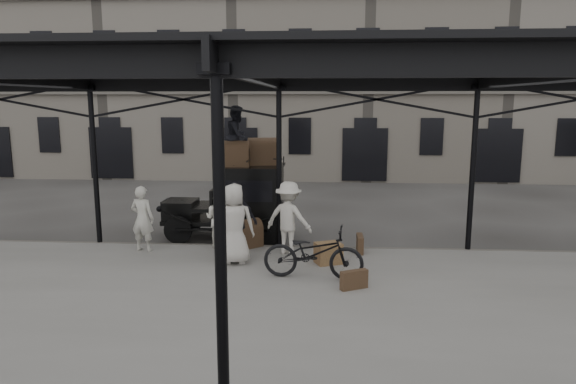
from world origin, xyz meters
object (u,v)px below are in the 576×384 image
Objects in this scene: steamer_trunk_platform at (245,236)px; steamer_trunk_roof_near at (235,156)px; taxi at (240,198)px; porter_left at (142,219)px; porter_official at (236,221)px; bicycle at (313,253)px.

steamer_trunk_roof_near is at bearing 67.70° from steamer_trunk_platform.
steamer_trunk_platform is (0.35, -1.41, -0.74)m from taxi.
taxi is 4.29× the size of steamer_trunk_platform.
steamer_trunk_platform is at bearing -76.27° from taxi.
taxi is 2.97m from porter_left.
steamer_trunk_platform is (0.06, 1.04, -0.65)m from porter_official.
taxi is 4.41× the size of steamer_trunk_roof_near.
porter_official is at bearing -80.77° from steamer_trunk_roof_near.
porter_left is at bearing 148.89° from steamer_trunk_platform.
porter_left is at bearing 6.00° from porter_official.
taxi is 1.31m from steamer_trunk_roof_near.
porter_left is at bearing -142.32° from steamer_trunk_roof_near.
steamer_trunk_platform is (2.59, 0.52, -0.55)m from porter_left.
taxi is 4.37m from bicycle.
taxi is at bearing 61.35° from steamer_trunk_platform.
bicycle is 4.53m from steamer_trunk_roof_near.
taxi is at bearing -65.81° from porter_official.
taxi is 1.63m from steamer_trunk_platform.
porter_left is 4.82m from bicycle.
porter_left reaches higher than bicycle.
porter_official is (2.53, -0.52, 0.11)m from porter_left.
porter_official reaches higher than bicycle.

